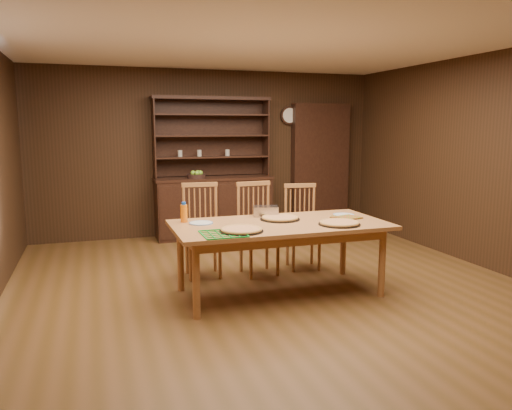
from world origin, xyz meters
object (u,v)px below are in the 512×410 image
object	(u,v)px
china_hutch	(213,199)
chair_right	(302,223)
dining_table	(280,229)
juice_bottle	(184,213)
chair_center	(257,225)
chair_left	(202,227)

from	to	relation	value
china_hutch	chair_right	distance (m)	2.12
dining_table	juice_bottle	xyz separation A→B (m)	(-0.92, 0.35, 0.16)
china_hutch	juice_bottle	world-z (taller)	china_hutch
chair_center	chair_left	bearing A→B (deg)	165.49
chair_right	juice_bottle	world-z (taller)	chair_right
chair_left	chair_right	size ratio (longest dim) A/B	1.05
dining_table	chair_left	xyz separation A→B (m)	(-0.62, 0.92, -0.11)
china_hutch	chair_left	xyz separation A→B (m)	(-0.61, -1.97, -0.02)
chair_left	chair_center	world-z (taller)	chair_center
china_hutch	chair_center	distance (m)	2.09
china_hutch	chair_center	size ratio (longest dim) A/B	2.01
china_hutch	chair_center	bearing A→B (deg)	-89.33
dining_table	chair_center	xyz separation A→B (m)	(0.02, 0.81, -0.11)
china_hutch	chair_right	size ratio (longest dim) A/B	2.12
china_hutch	dining_table	bearing A→B (deg)	-89.85
china_hutch	chair_center	xyz separation A→B (m)	(0.02, -2.09, -0.02)
dining_table	chair_center	distance (m)	0.81
china_hutch	juice_bottle	xyz separation A→B (m)	(-0.91, -2.55, 0.25)
chair_center	juice_bottle	bearing A→B (deg)	-158.27
chair_left	juice_bottle	bearing A→B (deg)	-114.59
china_hutch	dining_table	size ratio (longest dim) A/B	1.00
chair_left	juice_bottle	size ratio (longest dim) A/B	5.10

